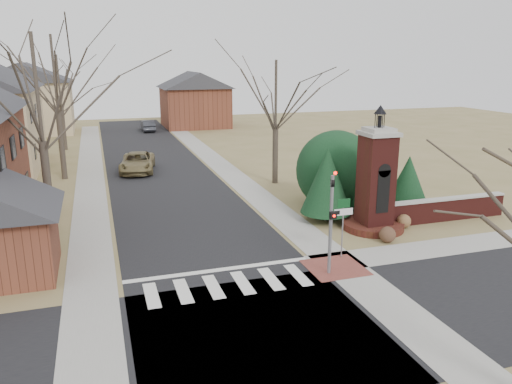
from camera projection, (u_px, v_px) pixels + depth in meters
name	position (u px, v px, depth m)	size (l,w,h in m)	color
ground	(234.00, 294.00, 19.06)	(120.00, 120.00, 0.00)	olive
main_street	(160.00, 172.00, 39.27)	(8.00, 70.00, 0.01)	black
cross_street	(258.00, 334.00, 16.30)	(120.00, 8.00, 0.01)	black
crosswalk_zone	(228.00, 285.00, 19.79)	(8.00, 2.20, 0.02)	silver
stop_bar	(219.00, 270.00, 21.17)	(8.00, 0.35, 0.02)	silver
sidewalk_right_main	(224.00, 168.00, 40.81)	(2.00, 60.00, 0.02)	gray
sidewalk_left	(90.00, 177.00, 37.73)	(2.00, 60.00, 0.02)	gray
curb_apron	(335.00, 268.00, 21.40)	(2.40, 2.40, 0.02)	brown
traffic_signal_pole	(331.00, 215.00, 20.19)	(0.28, 0.41, 4.50)	slate
sign_post	(343.00, 216.00, 22.03)	(0.90, 0.07, 2.75)	slate
brick_gate_monument	(375.00, 189.00, 25.75)	(3.20, 3.20, 6.47)	#4E1A17
brick_garden_wall	(445.00, 209.00, 27.48)	(7.50, 0.50, 1.30)	#4E1A17
garage_left	(0.00, 224.00, 20.08)	(4.80, 4.80, 4.29)	brown
house_distant_left	(26.00, 97.00, 58.50)	(10.80, 8.80, 8.53)	tan
house_distant_right	(195.00, 98.00, 64.58)	(8.80, 8.80, 7.30)	brown
evergreen_near	(327.00, 180.00, 27.03)	(2.80, 2.80, 4.10)	#473D33
evergreen_mid	(369.00, 167.00, 29.03)	(3.40, 3.40, 4.70)	#473D33
evergreen_far	(408.00, 180.00, 28.88)	(2.40, 2.40, 3.30)	#473D33
evergreen_mass	(336.00, 167.00, 29.83)	(4.80, 4.80, 4.80)	black
bare_tree_0	(36.00, 81.00, 23.25)	(8.05, 8.05, 11.15)	#473D33
bare_tree_1	(54.00, 68.00, 35.11)	(8.40, 8.40, 11.64)	#473D33
bare_tree_2	(58.00, 76.00, 47.17)	(7.35, 7.35, 10.19)	#473D33
bare_tree_3	(276.00, 88.00, 34.24)	(7.00, 7.00, 9.70)	#473D33
pickup_truck	(137.00, 162.00, 39.27)	(2.50, 5.42, 1.51)	olive
distant_car	(148.00, 126.00, 61.06)	(1.44, 4.14, 1.36)	#35373D
dry_shrub_left	(387.00, 235.00, 24.26)	(0.80, 0.80, 0.80)	#4F3424
dry_shrub_right	(404.00, 221.00, 26.33)	(0.75, 0.75, 0.75)	brown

